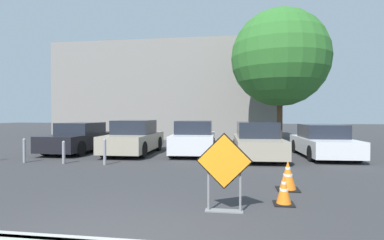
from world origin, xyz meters
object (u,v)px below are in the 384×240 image
object	(u,v)px
parked_car_second	(134,138)
bollard_third	(24,150)
parked_car_third	(194,139)
parked_car_fifth	(323,142)
traffic_cone_nearest	(284,190)
road_closed_sign	(224,168)
parked_car_fourth	(257,141)
bollard_second	(64,152)
traffic_cone_second	(288,176)
bollard_nearest	(105,151)
parked_car_nearest	(80,138)

from	to	relation	value
parked_car_second	bollard_third	distance (m)	4.58
parked_car_third	parked_car_fifth	size ratio (longest dim) A/B	0.95
parked_car_third	traffic_cone_nearest	bearing A→B (deg)	108.12
road_closed_sign	parked_car_fourth	xyz separation A→B (m)	(1.10, 7.51, -0.14)
parked_car_fourth	parked_car_third	bearing A→B (deg)	-15.49
parked_car_fifth	bollard_second	bearing A→B (deg)	15.28
road_closed_sign	bollard_third	size ratio (longest dim) A/B	1.61
parked_car_third	bollard_third	xyz separation A→B (m)	(-6.10, -3.44, -0.22)
parked_car_second	parked_car_fifth	size ratio (longest dim) A/B	1.03
traffic_cone_second	bollard_nearest	distance (m)	6.68
traffic_cone_second	parked_car_fourth	size ratio (longest dim) A/B	0.15
traffic_cone_nearest	parked_car_fourth	xyz separation A→B (m)	(-0.10, 6.84, 0.40)
parked_car_third	bollard_second	xyz separation A→B (m)	(-4.47, -3.44, -0.26)
traffic_cone_second	bollard_third	distance (m)	9.75
traffic_cone_second	parked_car_third	xyz separation A→B (m)	(-3.23, 6.25, 0.36)
parked_car_nearest	bollard_second	size ratio (longest dim) A/B	5.32
parked_car_third	parked_car_fifth	distance (m)	5.71
bollard_second	bollard_third	bearing A→B (deg)	-180.00
parked_car_fourth	parked_car_fifth	world-z (taller)	parked_car_fourth
traffic_cone_nearest	bollard_nearest	world-z (taller)	bollard_nearest
bollard_nearest	bollard_third	world-z (taller)	bollard_nearest
bollard_nearest	bollard_second	distance (m)	1.64
road_closed_sign	parked_car_second	world-z (taller)	parked_car_second
parked_car_second	bollard_nearest	xyz separation A→B (m)	(0.02, -3.22, -0.22)
bollard_second	bollard_third	xyz separation A→B (m)	(-1.64, -0.00, 0.04)
road_closed_sign	bollard_third	distance (m)	9.18
road_closed_sign	bollard_second	world-z (taller)	road_closed_sign
parked_car_second	bollard_second	distance (m)	3.61
road_closed_sign	parked_car_third	world-z (taller)	parked_car_third
parked_car_nearest	bollard_third	distance (m)	3.44
road_closed_sign	bollard_second	distance (m)	7.82
bollard_third	parked_car_second	bearing A→B (deg)	44.69
bollard_third	bollard_second	bearing A→B (deg)	0.00
road_closed_sign	parked_car_fourth	size ratio (longest dim) A/B	0.32
parked_car_second	bollard_third	world-z (taller)	parked_car_second
bollard_nearest	parked_car_fifth	bearing A→B (deg)	21.30
traffic_cone_nearest	bollard_second	bearing A→B (deg)	151.32
parked_car_nearest	traffic_cone_second	bearing A→B (deg)	146.40
traffic_cone_second	parked_car_second	size ratio (longest dim) A/B	0.16
traffic_cone_second	traffic_cone_nearest	bearing A→B (deg)	-102.66
traffic_cone_second	road_closed_sign	bearing A→B (deg)	-127.64
parked_car_third	bollard_second	world-z (taller)	parked_car_third
road_closed_sign	traffic_cone_nearest	size ratio (longest dim) A/B	2.47
parked_car_fourth	bollard_second	xyz separation A→B (m)	(-7.32, -2.78, -0.24)
traffic_cone_nearest	bollard_second	xyz separation A→B (m)	(-7.42, 4.06, 0.16)
bollard_nearest	parked_car_second	bearing A→B (deg)	90.42
bollard_nearest	bollard_second	bearing A→B (deg)	180.00
bollard_nearest	bollard_third	xyz separation A→B (m)	(-3.28, 0.00, -0.01)
traffic_cone_second	parked_car_third	size ratio (longest dim) A/B	0.18
bollard_second	parked_car_third	bearing A→B (deg)	37.58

